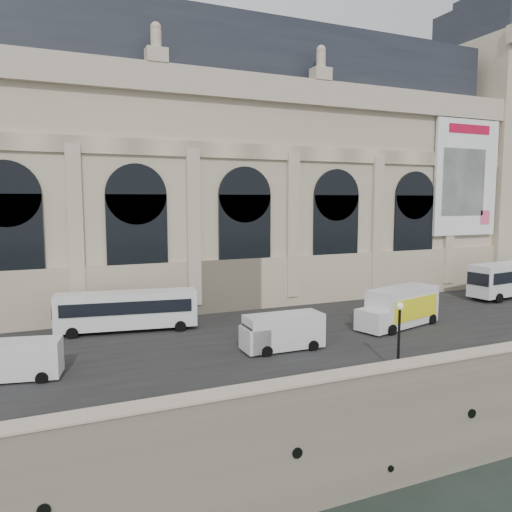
% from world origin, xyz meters
% --- Properties ---
extents(ground, '(260.00, 260.00, 0.00)m').
position_xyz_m(ground, '(0.00, 0.00, 0.00)').
color(ground, black).
rests_on(ground, ground).
extents(quay, '(160.00, 70.00, 6.00)m').
position_xyz_m(quay, '(0.00, 35.00, 3.00)').
color(quay, gray).
rests_on(quay, ground).
extents(street, '(160.00, 24.00, 0.06)m').
position_xyz_m(street, '(0.00, 14.00, 6.03)').
color(street, '#2D2D2D').
rests_on(street, quay).
extents(parapet, '(160.00, 1.40, 1.21)m').
position_xyz_m(parapet, '(0.00, 0.60, 6.62)').
color(parapet, gray).
rests_on(parapet, quay).
extents(museum, '(69.00, 18.70, 29.10)m').
position_xyz_m(museum, '(-5.98, 30.86, 19.72)').
color(museum, beige).
rests_on(museum, quay).
extents(clock_pavilion, '(13.00, 14.72, 36.70)m').
position_xyz_m(clock_pavilion, '(34.00, 27.93, 23.42)').
color(clock_pavilion, beige).
rests_on(clock_pavilion, quay).
extents(bus_left, '(11.17, 3.89, 3.23)m').
position_xyz_m(bus_left, '(-15.58, 18.39, 7.81)').
color(bus_left, silver).
rests_on(bus_left, quay).
extents(van_b, '(5.56, 3.00, 2.35)m').
position_xyz_m(van_b, '(-23.63, 10.10, 7.20)').
color(van_b, silver).
rests_on(van_b, quay).
extents(van_c, '(5.78, 2.45, 2.56)m').
position_xyz_m(van_c, '(-6.60, 9.11, 7.31)').
color(van_c, silver).
rests_on(van_c, quay).
extents(box_truck, '(8.43, 4.61, 3.24)m').
position_xyz_m(box_truck, '(5.38, 11.00, 7.63)').
color(box_truck, silver).
rests_on(box_truck, quay).
extents(lamp_right, '(0.45, 0.45, 4.41)m').
position_xyz_m(lamp_right, '(-1.99, 2.06, 8.19)').
color(lamp_right, black).
rests_on(lamp_right, quay).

